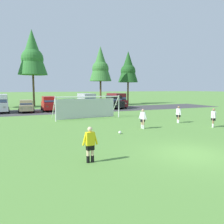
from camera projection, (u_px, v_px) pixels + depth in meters
ground_plane at (95, 118)px, 24.77m from camera, size 400.00×400.00×0.00m
parking_lot_strip at (75, 110)px, 33.33m from camera, size 52.00×8.40×0.01m
soccer_ball at (120, 132)px, 15.96m from camera, size 0.22×0.22×0.22m
soccer_goal at (87, 107)px, 24.23m from camera, size 7.52×2.40×2.57m
referee at (90, 145)px, 9.73m from camera, size 0.74×0.27×1.64m
player_striker_near at (178, 114)px, 21.04m from camera, size 0.30×0.75×1.64m
player_midfield_center at (213, 118)px, 18.67m from camera, size 0.39×0.70×1.64m
player_defender_far at (143, 119)px, 18.00m from camera, size 0.47×0.67×1.64m
parked_car_slot_far_left at (0, 103)px, 29.98m from camera, size 2.37×4.89×2.52m
parked_car_slot_left at (26, 106)px, 30.52m from camera, size 2.15×4.26×1.72m
parked_car_slot_center_left at (49, 104)px, 32.17m from camera, size 2.18×4.62×2.16m
parked_car_slot_center at (71, 104)px, 33.81m from camera, size 2.19×4.28×1.72m
parked_car_slot_center_right at (87, 101)px, 34.87m from camera, size 2.31×4.86×2.52m
parked_car_slot_right at (114, 102)px, 36.25m from camera, size 2.31×4.69×2.16m
parked_car_slot_far_right at (116, 100)px, 37.18m from camera, size 2.26×4.83×2.52m
tree_mid_left at (32, 54)px, 39.78m from camera, size 5.29×5.29×14.11m
tree_center_back at (100, 65)px, 42.27m from camera, size 4.33×4.33×11.53m
tree_mid_right at (128, 68)px, 46.17m from camera, size 4.21×4.21×11.24m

